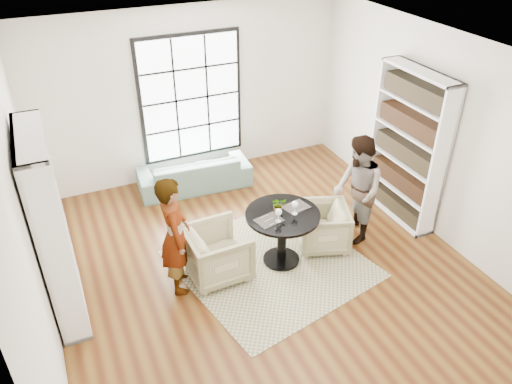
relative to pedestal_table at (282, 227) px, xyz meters
name	(u,v)px	position (x,y,z in m)	size (l,w,h in m)	color
ground	(262,265)	(-0.29, 0.01, -0.59)	(6.00, 6.00, 0.00)	brown
room_shell	(247,171)	(-0.29, 0.56, 0.67)	(6.00, 6.01, 6.00)	silver
rug	(271,264)	(-0.17, -0.01, -0.58)	(2.37, 2.37, 0.01)	tan
pedestal_table	(282,227)	(0.00, 0.00, 0.00)	(1.02, 1.02, 0.81)	black
sofa	(194,172)	(-0.48, 2.46, -0.30)	(1.94, 0.76, 0.57)	gray
armchair_left	(217,253)	(-0.92, 0.10, -0.22)	(0.79, 0.81, 0.74)	tan
armchair_right	(322,227)	(0.70, 0.08, -0.25)	(0.71, 0.73, 0.67)	tan
person_left	(175,236)	(-1.47, 0.10, 0.24)	(0.60, 0.40, 1.66)	gray
person_right	(358,190)	(1.25, 0.08, 0.24)	(0.80, 0.63, 1.65)	gray
placemat_left	(269,220)	(-0.24, -0.07, 0.23)	(0.34, 0.26, 0.01)	black
placemat_right	(296,207)	(0.24, 0.07, 0.23)	(0.34, 0.26, 0.01)	black
cutlery_left	(269,220)	(-0.24, -0.07, 0.24)	(0.14, 0.22, 0.01)	silver
cutlery_right	(296,207)	(0.24, 0.07, 0.24)	(0.14, 0.22, 0.01)	silver
wine_glass_left	(279,213)	(-0.14, -0.14, 0.37)	(0.09, 0.09, 0.20)	silver
wine_glass_right	(295,205)	(0.14, -0.07, 0.37)	(0.09, 0.09, 0.20)	silver
flower_centerpiece	(279,205)	(-0.03, 0.07, 0.33)	(0.20, 0.17, 0.22)	gray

